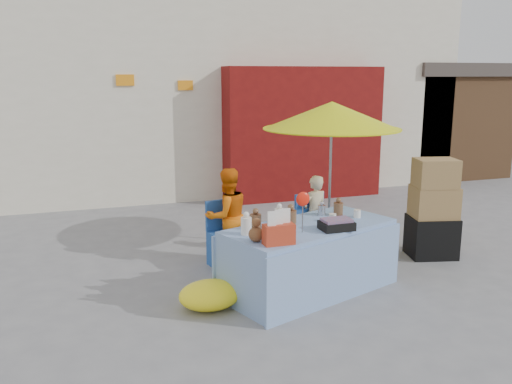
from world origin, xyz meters
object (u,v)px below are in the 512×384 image
object	(u,v)px
vendor_beige	(314,215)
vendor_orange	(227,216)
market_table	(309,257)
chair_right	(318,238)
chair_left	(230,247)
box_stack	(433,212)
umbrella	(332,116)

from	to	relation	value
vendor_beige	vendor_orange	bearing A→B (deg)	-12.65
market_table	chair_right	distance (m)	1.26
chair_right	market_table	bearing A→B (deg)	-132.47
vendor_beige	chair_left	bearing A→B (deg)	-6.52
chair_right	box_stack	bearing A→B (deg)	-31.81
chair_right	vendor_beige	world-z (taller)	vendor_beige
vendor_orange	box_stack	distance (m)	2.79
market_table	chair_right	xyz separation A→B (m)	(0.62, 1.09, -0.15)
chair_left	box_stack	size ratio (longest dim) A/B	0.63
vendor_beige	market_table	bearing A→B (deg)	50.19
market_table	vendor_orange	bearing A→B (deg)	97.28
market_table	box_stack	size ratio (longest dim) A/B	1.65
vendor_orange	umbrella	world-z (taller)	umbrella
chair_left	vendor_beige	size ratio (longest dim) A/B	0.77
box_stack	chair_right	bearing A→B (deg)	160.83
market_table	umbrella	world-z (taller)	umbrella
market_table	box_stack	distance (m)	2.19
vendor_orange	box_stack	bearing A→B (deg)	153.98
box_stack	chair_left	bearing A→B (deg)	169.35
vendor_orange	chair_left	bearing A→B (deg)	75.88
market_table	chair_right	world-z (taller)	market_table
chair_right	vendor_beige	xyz separation A→B (m)	(0.00, 0.13, 0.30)
market_table	chair_right	bearing A→B (deg)	40.51
umbrella	chair_right	bearing A→B (deg)	-136.84
vendor_beige	box_stack	bearing A→B (deg)	143.60
market_table	box_stack	world-z (taller)	box_stack
chair_right	vendor_beige	size ratio (longest dim) A/B	0.77
chair_left	box_stack	world-z (taller)	box_stack
market_table	chair_left	bearing A→B (deg)	100.21
market_table	vendor_beige	bearing A→B (deg)	43.17
market_table	vendor_beige	size ratio (longest dim) A/B	2.03
vendor_beige	box_stack	world-z (taller)	box_stack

